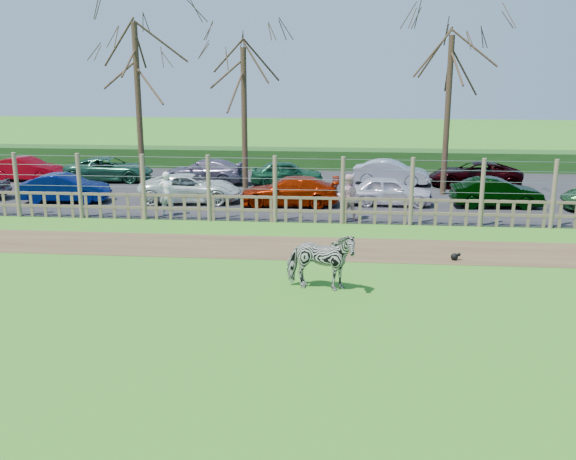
# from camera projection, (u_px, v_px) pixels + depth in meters

# --- Properties ---
(ground) EXTENTS (120.00, 120.00, 0.00)m
(ground) POSITION_uv_depth(u_px,v_px,m) (240.00, 295.00, 16.31)
(ground) COLOR #58A92B
(ground) RESTS_ON ground
(dirt_strip) EXTENTS (34.00, 2.80, 0.01)m
(dirt_strip) POSITION_uv_depth(u_px,v_px,m) (263.00, 247.00, 20.65)
(dirt_strip) COLOR brown
(dirt_strip) RESTS_ON ground
(asphalt) EXTENTS (44.00, 13.00, 0.04)m
(asphalt) POSITION_uv_depth(u_px,v_px,m) (291.00, 190.00, 30.30)
(asphalt) COLOR #232326
(asphalt) RESTS_ON ground
(hedge) EXTENTS (46.00, 2.00, 1.10)m
(hedge) POSITION_uv_depth(u_px,v_px,m) (302.00, 159.00, 36.93)
(hedge) COLOR #1E4716
(hedge) RESTS_ON ground
(fence) EXTENTS (30.16, 0.16, 2.50)m
(fence) POSITION_uv_depth(u_px,v_px,m) (275.00, 201.00, 23.84)
(fence) COLOR brown
(fence) RESTS_ON ground
(tree_left) EXTENTS (4.80, 4.80, 7.88)m
(tree_left) POSITION_uv_depth(u_px,v_px,m) (137.00, 68.00, 27.60)
(tree_left) COLOR #3D2B1E
(tree_left) RESTS_ON ground
(tree_mid) EXTENTS (4.80, 4.80, 6.83)m
(tree_mid) POSITION_uv_depth(u_px,v_px,m) (244.00, 85.00, 28.34)
(tree_mid) COLOR #3D2B1E
(tree_mid) RESTS_ON ground
(tree_right) EXTENTS (4.80, 4.80, 7.35)m
(tree_right) POSITION_uv_depth(u_px,v_px,m) (450.00, 77.00, 27.91)
(tree_right) COLOR #3D2B1E
(tree_right) RESTS_ON ground
(zebra) EXTENTS (1.93, 1.06, 1.56)m
(zebra) POSITION_uv_depth(u_px,v_px,m) (320.00, 261.00, 16.50)
(zebra) COLOR gray
(zebra) RESTS_ON ground
(visitor_a) EXTENTS (0.65, 0.44, 1.72)m
(visitor_a) POSITION_uv_depth(u_px,v_px,m) (167.00, 194.00, 24.76)
(visitor_a) COLOR white
(visitor_a) RESTS_ON asphalt
(visitor_b) EXTENTS (0.90, 0.73, 1.72)m
(visitor_b) POSITION_uv_depth(u_px,v_px,m) (348.00, 197.00, 24.11)
(visitor_b) COLOR #F0BBC7
(visitor_b) RESTS_ON asphalt
(crow) EXTENTS (0.29, 0.22, 0.24)m
(crow) POSITION_uv_depth(u_px,v_px,m) (455.00, 257.00, 19.22)
(crow) COLOR black
(crow) RESTS_ON ground
(car_1) EXTENTS (3.73, 1.54, 1.20)m
(car_1) POSITION_uv_depth(u_px,v_px,m) (65.00, 188.00, 27.35)
(car_1) COLOR #031152
(car_1) RESTS_ON asphalt
(car_2) EXTENTS (4.48, 2.38, 1.20)m
(car_2) POSITION_uv_depth(u_px,v_px,m) (190.00, 188.00, 27.35)
(car_2) COLOR white
(car_2) RESTS_ON asphalt
(car_3) EXTENTS (4.17, 1.76, 1.20)m
(car_3) POSITION_uv_depth(u_px,v_px,m) (289.00, 191.00, 26.68)
(car_3) COLOR #901901
(car_3) RESTS_ON asphalt
(car_4) EXTENTS (3.56, 1.51, 1.20)m
(car_4) POSITION_uv_depth(u_px,v_px,m) (390.00, 191.00, 26.74)
(car_4) COLOR silver
(car_4) RESTS_ON asphalt
(car_5) EXTENTS (3.69, 1.40, 1.20)m
(car_5) POSITION_uv_depth(u_px,v_px,m) (497.00, 193.00, 26.34)
(car_5) COLOR black
(car_5) RESTS_ON asphalt
(car_7) EXTENTS (3.73, 1.56, 1.20)m
(car_7) POSITION_uv_depth(u_px,v_px,m) (27.00, 169.00, 32.54)
(car_7) COLOR #93030F
(car_7) RESTS_ON asphalt
(car_8) EXTENTS (4.48, 2.37, 1.20)m
(car_8) POSITION_uv_depth(u_px,v_px,m) (110.00, 169.00, 32.48)
(car_8) COLOR #1E5139
(car_8) RESTS_ON asphalt
(car_9) EXTENTS (4.29, 2.10, 1.20)m
(car_9) POSITION_uv_depth(u_px,v_px,m) (205.00, 171.00, 31.77)
(car_9) COLOR slate
(car_9) RESTS_ON asphalt
(car_10) EXTENTS (3.67, 1.83, 1.20)m
(car_10) POSITION_uv_depth(u_px,v_px,m) (287.00, 173.00, 31.34)
(car_10) COLOR #1B5834
(car_10) RESTS_ON asphalt
(car_11) EXTENTS (3.77, 1.72, 1.20)m
(car_11) POSITION_uv_depth(u_px,v_px,m) (391.00, 172.00, 31.50)
(car_11) COLOR #B2B3C3
(car_11) RESTS_ON asphalt
(car_12) EXTENTS (4.39, 2.16, 1.20)m
(car_12) POSITION_uv_depth(u_px,v_px,m) (475.00, 174.00, 30.88)
(car_12) COLOR black
(car_12) RESTS_ON asphalt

